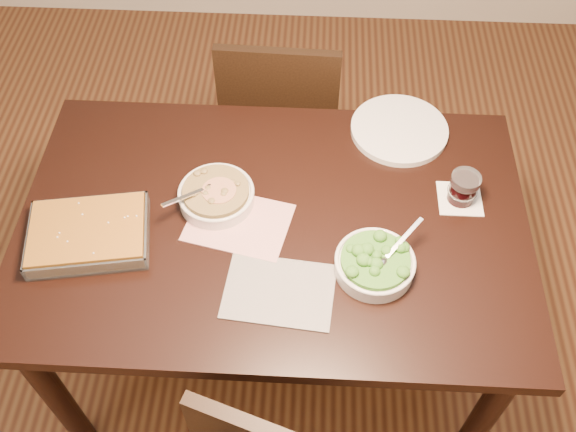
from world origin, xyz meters
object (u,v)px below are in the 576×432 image
(baking_dish, at_px, (89,234))
(chair_far, at_px, (281,116))
(broccoli_bowl, at_px, (375,263))
(dinner_plate, at_px, (399,130))
(stew_bowl, at_px, (216,195))
(wine_tumbler, at_px, (463,187))
(table, at_px, (274,241))

(baking_dish, xyz_separation_m, chair_far, (0.46, 0.77, -0.29))
(broccoli_bowl, bearing_deg, dinner_plate, 79.72)
(chair_far, bearing_deg, broccoli_bowl, 111.41)
(stew_bowl, relative_size, wine_tumbler, 2.33)
(wine_tumbler, height_order, chair_far, chair_far)
(stew_bowl, xyz_separation_m, dinner_plate, (0.52, 0.30, -0.02))
(chair_far, bearing_deg, table, 93.74)
(baking_dish, relative_size, wine_tumbler, 3.79)
(broccoli_bowl, height_order, chair_far, chair_far)
(wine_tumbler, bearing_deg, broccoli_bowl, -135.01)
(baking_dish, bearing_deg, stew_bowl, 15.17)
(baking_dish, height_order, chair_far, chair_far)
(table, relative_size, broccoli_bowl, 6.74)
(baking_dish, relative_size, dinner_plate, 1.17)
(broccoli_bowl, bearing_deg, chair_far, 109.35)
(wine_tumbler, distance_m, chair_far, 0.85)
(dinner_plate, height_order, chair_far, chair_far)
(table, bearing_deg, chair_far, 91.68)
(baking_dish, distance_m, wine_tumbler, 1.02)
(table, xyz_separation_m, stew_bowl, (-0.16, 0.06, 0.12))
(stew_bowl, xyz_separation_m, baking_dish, (-0.32, -0.15, -0.00))
(stew_bowl, relative_size, chair_far, 0.24)
(dinner_plate, bearing_deg, broccoli_bowl, -100.28)
(table, distance_m, stew_bowl, 0.21)
(baking_dish, height_order, wine_tumbler, wine_tumbler)
(table, xyz_separation_m, chair_far, (-0.02, 0.68, -0.17))
(chair_far, bearing_deg, dinner_plate, 141.95)
(stew_bowl, distance_m, dinner_plate, 0.60)
(table, height_order, stew_bowl, stew_bowl)
(table, distance_m, dinner_plate, 0.52)
(table, distance_m, wine_tumbler, 0.55)
(baking_dish, bearing_deg, chair_far, 49.42)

